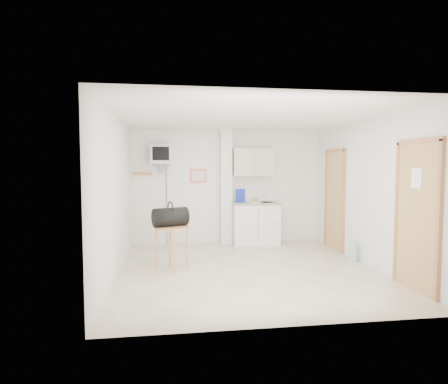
{
  "coord_description": "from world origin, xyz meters",
  "views": [
    {
      "loc": [
        -1.24,
        -6.0,
        1.72
      ],
      "look_at": [
        -0.31,
        0.6,
        1.25
      ],
      "focal_mm": 30.0,
      "sensor_mm": 36.0,
      "label": 1
    }
  ],
  "objects": [
    {
      "name": "kitchenette",
      "position": [
        0.57,
        2.0,
        0.8
      ],
      "size": [
        1.03,
        0.58,
        2.1
      ],
      "color": "white",
      "rests_on": "ground"
    },
    {
      "name": "room_envelope",
      "position": [
        0.24,
        0.09,
        1.54
      ],
      "size": [
        4.24,
        4.54,
        2.55
      ],
      "color": "white",
      "rests_on": "ground"
    },
    {
      "name": "duffel_bag",
      "position": [
        -1.26,
        0.23,
        0.87
      ],
      "size": [
        0.64,
        0.5,
        0.42
      ],
      "rotation": [
        0.0,
        0.0,
        0.38
      ],
      "color": "black",
      "rests_on": "round_table"
    },
    {
      "name": "round_table",
      "position": [
        -1.24,
        0.18,
        0.61
      ],
      "size": [
        0.58,
        0.58,
        0.72
      ],
      "rotation": [
        0.0,
        0.0,
        0.13
      ],
      "color": "#B7814B",
      "rests_on": "ground"
    },
    {
      "name": "ground",
      "position": [
        0.0,
        0.0,
        0.0
      ],
      "size": [
        4.5,
        4.5,
        0.0
      ],
      "primitive_type": "plane",
      "color": "beige",
      "rests_on": "ground"
    },
    {
      "name": "crt_television",
      "position": [
        -1.45,
        2.02,
        1.94
      ],
      "size": [
        0.44,
        0.45,
        2.15
      ],
      "color": "slate",
      "rests_on": "ground"
    },
    {
      "name": "water_bottle",
      "position": [
        1.98,
        0.21,
        0.17
      ],
      "size": [
        0.13,
        0.13,
        0.39
      ],
      "color": "#96B2C8",
      "rests_on": "ground"
    }
  ]
}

